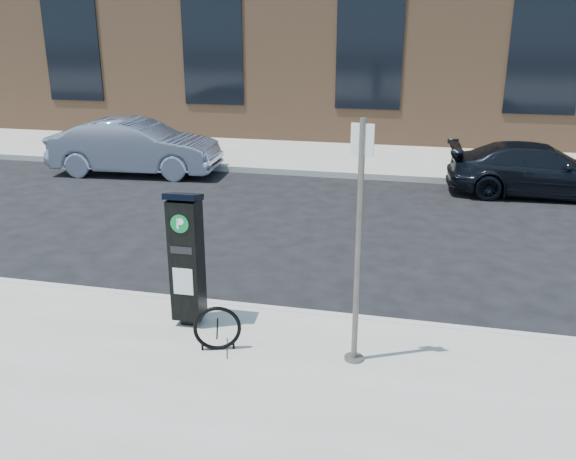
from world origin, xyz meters
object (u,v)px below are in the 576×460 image
(bike_rack, at_px, (217,329))
(car_silver, at_px, (135,147))
(parking_kiosk, at_px, (187,257))
(sign_pole, at_px, (358,248))
(car_dark, at_px, (539,170))

(bike_rack, distance_m, car_silver, 9.98)
(parking_kiosk, relative_size, sign_pole, 0.64)
(parking_kiosk, xyz_separation_m, bike_rack, (0.58, -0.57, -0.62))
(sign_pole, relative_size, car_dark, 0.67)
(bike_rack, height_order, car_silver, car_silver)
(parking_kiosk, bearing_deg, bike_rack, -45.50)
(parking_kiosk, height_order, sign_pole, sign_pole)
(parking_kiosk, xyz_separation_m, car_silver, (-4.68, 7.91, -0.32))
(bike_rack, bearing_deg, car_silver, 103.37)
(car_silver, relative_size, car_dark, 1.07)
(car_silver, bearing_deg, sign_pole, -145.51)
(parking_kiosk, bearing_deg, car_dark, 55.78)
(bike_rack, bearing_deg, car_dark, 42.92)
(car_silver, xyz_separation_m, car_dark, (9.97, 0.15, -0.13))
(parking_kiosk, relative_size, car_dark, 0.43)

